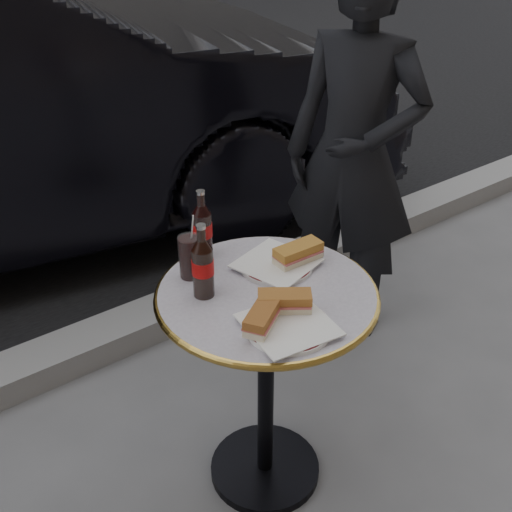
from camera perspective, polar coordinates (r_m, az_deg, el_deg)
ground at (r=2.26m, az=0.79°, el=-18.54°), size 80.00×80.00×0.00m
curb at (r=2.80m, az=-10.48°, el=-6.14°), size 40.00×0.20×0.12m
bistro_table at (r=2.00m, az=0.87°, el=-11.78°), size 0.62×0.62×0.73m
plate_left at (r=1.63m, az=2.90°, el=-6.32°), size 0.28×0.28×0.01m
plate_right at (r=1.87m, az=1.83°, el=-0.82°), size 0.23×0.23×0.01m
sandwich_left_a at (r=1.61m, az=0.57°, el=-5.53°), size 0.15×0.13×0.05m
sandwich_left_b at (r=1.66m, az=2.56°, el=-4.12°), size 0.15×0.13×0.05m
sandwich_right at (r=1.86m, az=3.77°, el=0.19°), size 0.15×0.07×0.05m
cola_bottle_left at (r=1.70m, az=-4.78°, el=-0.42°), size 0.08×0.08×0.22m
cola_bottle_right at (r=1.88m, az=-4.82°, el=2.86°), size 0.06×0.06×0.21m
cola_glass at (r=1.80m, az=-5.93°, el=-0.07°), size 0.07×0.07×0.13m
pedestrian at (r=2.54m, az=8.70°, el=8.74°), size 0.56×0.66×1.53m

